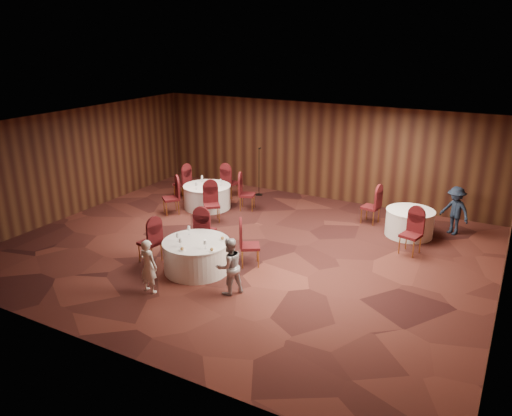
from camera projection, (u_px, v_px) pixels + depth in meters
The scene contains 15 objects.
ground at pixel (246, 249), 13.04m from camera, with size 12.00×12.00×0.00m, color black.
room_shell at pixel (245, 176), 12.39m from camera, with size 12.00×12.00×12.00m.
table_main at pixel (197, 256), 11.74m from camera, with size 1.58×1.58×0.74m.
table_left at pixel (207, 196), 16.00m from camera, with size 1.52×1.52×0.74m.
table_right at pixel (409, 223), 13.78m from camera, with size 1.32×1.32×0.74m.
chairs_main at pixel (201, 239), 12.35m from camera, with size 2.91×1.91×1.00m.
chairs_left at pixel (209, 192), 16.00m from camera, with size 3.15×3.01×1.00m.
chairs_right at pixel (389, 220), 13.63m from camera, with size 2.13×2.25×1.00m.
tabletop_main at pixel (197, 241), 11.39m from camera, with size 1.14×1.10×0.22m.
tabletop_left at pixel (207, 183), 15.85m from camera, with size 0.84×0.84×0.22m.
tabletop_right at pixel (416, 208), 13.36m from camera, with size 0.08×0.08×0.22m.
mic_stand at pixel (259, 181), 17.22m from camera, with size 0.24×0.24×1.67m.
woman_a at pixel (148, 266), 10.68m from camera, with size 0.44×0.29×1.22m, color white.
woman_b at pixel (229, 266), 10.61m from camera, with size 0.62×0.48×1.28m, color silver.
man_c at pixel (455, 211), 13.80m from camera, with size 0.89×0.51×1.37m, color #162132.
Camera 1 is at (5.98, -10.35, 5.32)m, focal length 35.00 mm.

